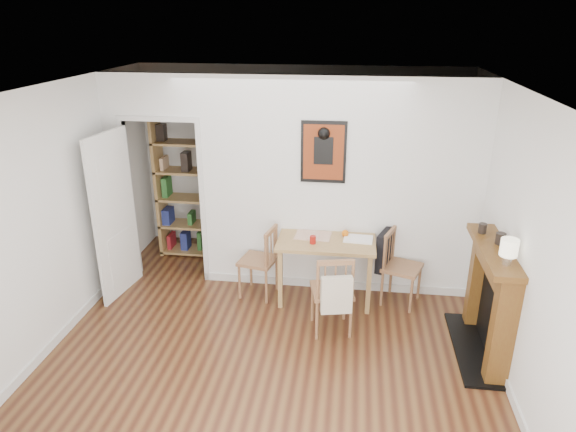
# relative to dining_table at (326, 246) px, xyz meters

# --- Properties ---
(ground) EXTENTS (5.20, 5.20, 0.00)m
(ground) POSITION_rel_dining_table_xyz_m (-0.48, -1.10, -0.68)
(ground) COLOR brown
(ground) RESTS_ON ground
(room_shell) EXTENTS (5.20, 5.20, 5.20)m
(room_shell) POSITION_rel_dining_table_xyz_m (-0.38, 0.24, 0.62)
(room_shell) COLOR silver
(room_shell) RESTS_ON ground
(dining_table) EXTENTS (1.13, 0.72, 0.77)m
(dining_table) POSITION_rel_dining_table_xyz_m (0.00, 0.00, 0.00)
(dining_table) COLOR #AA8A4F
(dining_table) RESTS_ON ground
(chair_left) EXTENTS (0.53, 0.53, 0.90)m
(chair_left) POSITION_rel_dining_table_xyz_m (-0.82, -0.03, -0.23)
(chair_left) COLOR olive
(chair_left) RESTS_ON ground
(chair_right) EXTENTS (0.62, 0.58, 0.90)m
(chair_right) POSITION_rel_dining_table_xyz_m (0.87, 0.01, -0.21)
(chair_right) COLOR olive
(chair_right) RESTS_ON ground
(chair_front) EXTENTS (0.55, 0.60, 0.93)m
(chair_front) POSITION_rel_dining_table_xyz_m (0.11, -0.68, -0.21)
(chair_front) COLOR olive
(chair_front) RESTS_ON ground
(bookshelf) EXTENTS (0.88, 0.35, 2.08)m
(bookshelf) POSITION_rel_dining_table_xyz_m (-1.97, 1.01, 0.35)
(bookshelf) COLOR #AA8A4F
(bookshelf) RESTS_ON ground
(fireplace) EXTENTS (0.45, 1.25, 1.16)m
(fireplace) POSITION_rel_dining_table_xyz_m (1.68, -0.85, -0.06)
(fireplace) COLOR brown
(fireplace) RESTS_ON ground
(red_glass) EXTENTS (0.07, 0.07, 0.09)m
(red_glass) POSITION_rel_dining_table_xyz_m (-0.15, -0.14, 0.14)
(red_glass) COLOR #9C140E
(red_glass) RESTS_ON dining_table
(orange_fruit) EXTENTS (0.08, 0.08, 0.08)m
(orange_fruit) POSITION_rel_dining_table_xyz_m (0.21, 0.11, 0.13)
(orange_fruit) COLOR #D8640B
(orange_fruit) RESTS_ON dining_table
(placemat) EXTENTS (0.44, 0.34, 0.00)m
(placemat) POSITION_rel_dining_table_xyz_m (-0.17, 0.08, 0.10)
(placemat) COLOR beige
(placemat) RESTS_ON dining_table
(notebook) EXTENTS (0.35, 0.27, 0.02)m
(notebook) POSITION_rel_dining_table_xyz_m (0.37, 0.03, 0.10)
(notebook) COLOR white
(notebook) RESTS_ON dining_table
(mantel_lamp) EXTENTS (0.16, 0.16, 0.24)m
(mantel_lamp) POSITION_rel_dining_table_xyz_m (1.65, -1.21, 0.63)
(mantel_lamp) COLOR silver
(mantel_lamp) RESTS_ON fireplace
(ceramic_jar_a) EXTENTS (0.09, 0.09, 0.11)m
(ceramic_jar_a) POSITION_rel_dining_table_xyz_m (1.70, -0.76, 0.54)
(ceramic_jar_a) COLOR black
(ceramic_jar_a) RESTS_ON fireplace
(ceramic_jar_b) EXTENTS (0.08, 0.08, 0.10)m
(ceramic_jar_b) POSITION_rel_dining_table_xyz_m (1.59, -0.51, 0.53)
(ceramic_jar_b) COLOR black
(ceramic_jar_b) RESTS_ON fireplace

